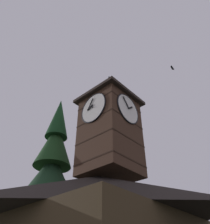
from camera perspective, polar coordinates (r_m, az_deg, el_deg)
name	(u,v)px	position (r m, az deg, el deg)	size (l,w,h in m)	color
clock_tower	(110,127)	(18.24, 1.17, -3.73)	(4.34, 4.34, 9.56)	#422B1E
pine_tree_behind	(46,208)	(18.89, -14.25, -21.90)	(6.43, 6.43, 16.71)	#473323
moon	(30,205)	(53.23, -17.89, -20.79)	(2.30, 2.30, 2.30)	silver
flying_bird_high	(172,68)	(24.40, 16.17, 10.27)	(0.65, 0.23, 0.15)	black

